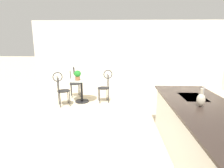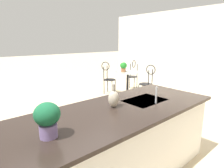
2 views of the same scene
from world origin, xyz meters
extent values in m
plane|color=beige|center=(0.00, 0.00, 0.00)|extent=(40.00, 40.00, 0.00)
cube|color=silver|center=(-4.26, 0.00, 1.35)|extent=(0.12, 7.80, 2.70)
cube|color=white|center=(0.30, 0.85, 0.44)|extent=(2.70, 0.96, 0.88)
cube|color=#2D231E|center=(0.30, 0.85, 0.90)|extent=(2.80, 1.06, 0.04)
cube|color=#B2B5BA|center=(-0.25, 0.85, 0.91)|extent=(0.56, 0.40, 0.03)
cylinder|color=black|center=(-2.55, -1.70, 0.01)|extent=(0.44, 0.44, 0.03)
cylinder|color=black|center=(-2.55, -1.70, 0.38)|extent=(0.07, 0.07, 0.69)
cylinder|color=#B2C6C1|center=(-2.55, -1.70, 0.73)|extent=(0.80, 0.80, 0.01)
cylinder|color=black|center=(-2.41, -1.11, 0.23)|extent=(0.03, 0.03, 0.45)
cylinder|color=black|center=(-2.68, -1.18, 0.23)|extent=(0.03, 0.03, 0.45)
cylinder|color=black|center=(-2.48, -0.84, 0.23)|extent=(0.03, 0.03, 0.45)
cylinder|color=black|center=(-2.75, -0.90, 0.23)|extent=(0.03, 0.03, 0.45)
cylinder|color=black|center=(-2.58, -1.01, 0.46)|extent=(0.46, 0.46, 0.02)
cylinder|color=black|center=(-2.49, -0.83, 0.68)|extent=(0.03, 0.03, 0.45)
cylinder|color=black|center=(-2.74, -0.89, 0.68)|extent=(0.03, 0.03, 0.45)
torus|color=black|center=(-2.61, -0.86, 0.90)|extent=(0.09, 0.28, 0.28)
cylinder|color=black|center=(-2.39, -2.11, 0.23)|extent=(0.03, 0.03, 0.45)
cylinder|color=black|center=(-2.13, -1.99, 0.23)|extent=(0.03, 0.03, 0.45)
cylinder|color=black|center=(-2.26, -2.36, 0.23)|extent=(0.03, 0.03, 0.45)
cylinder|color=black|center=(-2.01, -2.24, 0.23)|extent=(0.03, 0.03, 0.45)
cylinder|color=black|center=(-2.20, -2.17, 0.46)|extent=(0.51, 0.51, 0.02)
cylinder|color=black|center=(-2.25, -2.37, 0.68)|extent=(0.03, 0.03, 0.45)
cylinder|color=black|center=(-2.02, -2.25, 0.68)|extent=(0.03, 0.03, 0.45)
torus|color=black|center=(-2.13, -2.31, 0.90)|extent=(0.15, 0.27, 0.28)
cylinder|color=black|center=(-3.06, -1.88, 0.23)|extent=(0.03, 0.03, 0.45)
cylinder|color=black|center=(-2.96, -2.14, 0.23)|extent=(0.03, 0.03, 0.45)
cylinder|color=black|center=(-3.32, -1.98, 0.23)|extent=(0.03, 0.03, 0.45)
cylinder|color=black|center=(-3.22, -2.24, 0.23)|extent=(0.03, 0.03, 0.45)
cylinder|color=black|center=(-3.14, -2.06, 0.46)|extent=(0.49, 0.49, 0.02)
cylinder|color=black|center=(-3.33, -1.99, 0.68)|extent=(0.03, 0.03, 0.45)
cylinder|color=black|center=(-3.23, -2.23, 0.68)|extent=(0.03, 0.03, 0.45)
torus|color=black|center=(-3.28, -2.11, 0.90)|extent=(0.27, 0.12, 0.28)
cylinder|color=#B2B5BA|center=(-0.25, 1.03, 1.03)|extent=(0.02, 0.02, 0.22)
cylinder|color=#9E603D|center=(-2.44, -1.79, 0.80)|extent=(0.15, 0.15, 0.12)
ellipsoid|color=#24822A|center=(-2.44, -1.79, 0.95)|extent=(0.22, 0.22, 0.20)
cylinder|color=#7A669E|center=(1.15, 0.96, 0.98)|extent=(0.15, 0.15, 0.12)
ellipsoid|color=#1A623C|center=(1.15, 0.96, 1.13)|extent=(0.22, 0.22, 0.20)
ellipsoid|color=#BCB29E|center=(0.25, 0.77, 1.02)|extent=(0.13, 0.13, 0.21)
cylinder|color=#BCB29E|center=(0.25, 0.77, 1.17)|extent=(0.04, 0.04, 0.08)
camera|label=1|loc=(2.97, -0.52, 1.92)|focal=28.90mm
camera|label=2|loc=(1.70, 2.40, 1.72)|focal=30.16mm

